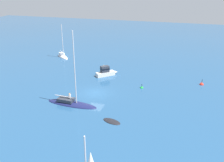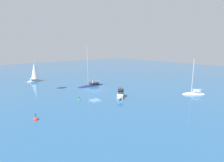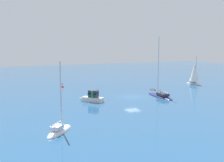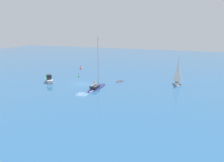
{
  "view_description": "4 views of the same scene",
  "coord_description": "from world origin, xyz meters",
  "px_view_note": "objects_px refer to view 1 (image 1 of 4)",
  "views": [
    {
      "loc": [
        13.57,
        -34.44,
        16.9
      ],
      "look_at": [
        2.21,
        2.09,
        1.6
      ],
      "focal_mm": 40.09,
      "sensor_mm": 36.0,
      "label": 1
    },
    {
      "loc": [
        23.72,
        35.18,
        10.85
      ],
      "look_at": [
        -1.99,
        4.13,
        2.72
      ],
      "focal_mm": 28.65,
      "sensor_mm": 36.0,
      "label": 2
    },
    {
      "loc": [
        -44.5,
        24.11,
        9.79
      ],
      "look_at": [
        3.24,
        2.71,
        2.69
      ],
      "focal_mm": 44.83,
      "sensor_mm": 36.0,
      "label": 3
    },
    {
      "loc": [
        -45.1,
        -23.92,
        13.36
      ],
      "look_at": [
        1.83,
        -6.86,
        0.87
      ],
      "focal_mm": 36.13,
      "sensor_mm": 36.0,
      "label": 4
    }
  ],
  "objects_px": {
    "sloop": "(71,103)",
    "yacht": "(63,56)",
    "mooring_buoy": "(142,88)",
    "skiff": "(112,122)",
    "channel_buoy": "(202,85)",
    "powerboat": "(106,72)"
  },
  "relations": [
    {
      "from": "skiff",
      "to": "channel_buoy",
      "type": "relative_size",
      "value": 2.09
    },
    {
      "from": "sloop",
      "to": "yacht",
      "type": "distance_m",
      "value": 25.38
    },
    {
      "from": "mooring_buoy",
      "to": "powerboat",
      "type": "bearing_deg",
      "value": 153.15
    },
    {
      "from": "mooring_buoy",
      "to": "skiff",
      "type": "bearing_deg",
      "value": -97.63
    },
    {
      "from": "yacht",
      "to": "skiff",
      "type": "distance_m",
      "value": 31.91
    },
    {
      "from": "yacht",
      "to": "powerboat",
      "type": "relative_size",
      "value": 2.14
    },
    {
      "from": "skiff",
      "to": "powerboat",
      "type": "bearing_deg",
      "value": -51.19
    },
    {
      "from": "powerboat",
      "to": "mooring_buoy",
      "type": "bearing_deg",
      "value": -70.57
    },
    {
      "from": "powerboat",
      "to": "channel_buoy",
      "type": "relative_size",
      "value": 2.91
    },
    {
      "from": "sloop",
      "to": "mooring_buoy",
      "type": "height_order",
      "value": "sloop"
    },
    {
      "from": "channel_buoy",
      "to": "sloop",
      "type": "bearing_deg",
      "value": -143.74
    },
    {
      "from": "sloop",
      "to": "channel_buoy",
      "type": "xyz_separation_m",
      "value": [
        18.58,
        13.63,
        -0.18
      ]
    },
    {
      "from": "sloop",
      "to": "skiff",
      "type": "distance_m",
      "value": 7.77
    },
    {
      "from": "yacht",
      "to": "skiff",
      "type": "xyz_separation_m",
      "value": [
        20.04,
        -24.83,
        -0.16
      ]
    },
    {
      "from": "yacht",
      "to": "skiff",
      "type": "relative_size",
      "value": 2.97
    },
    {
      "from": "skiff",
      "to": "channel_buoy",
      "type": "xyz_separation_m",
      "value": [
        11.39,
        16.57,
        0.01
      ]
    },
    {
      "from": "yacht",
      "to": "mooring_buoy",
      "type": "bearing_deg",
      "value": 10.19
    },
    {
      "from": "channel_buoy",
      "to": "yacht",
      "type": "bearing_deg",
      "value": 165.28
    },
    {
      "from": "sloop",
      "to": "yacht",
      "type": "xyz_separation_m",
      "value": [
        -12.85,
        21.89,
        -0.03
      ]
    },
    {
      "from": "skiff",
      "to": "mooring_buoy",
      "type": "height_order",
      "value": "mooring_buoy"
    },
    {
      "from": "sloop",
      "to": "channel_buoy",
      "type": "bearing_deg",
      "value": 38.6
    },
    {
      "from": "powerboat",
      "to": "channel_buoy",
      "type": "distance_m",
      "value": 17.52
    }
  ]
}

